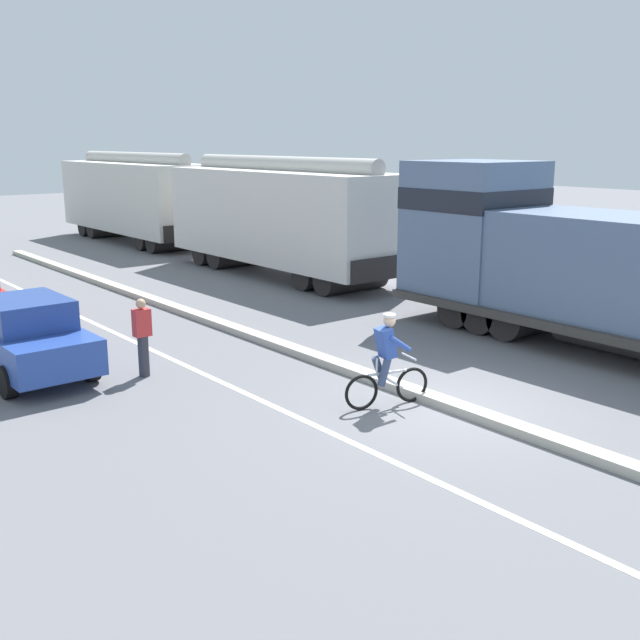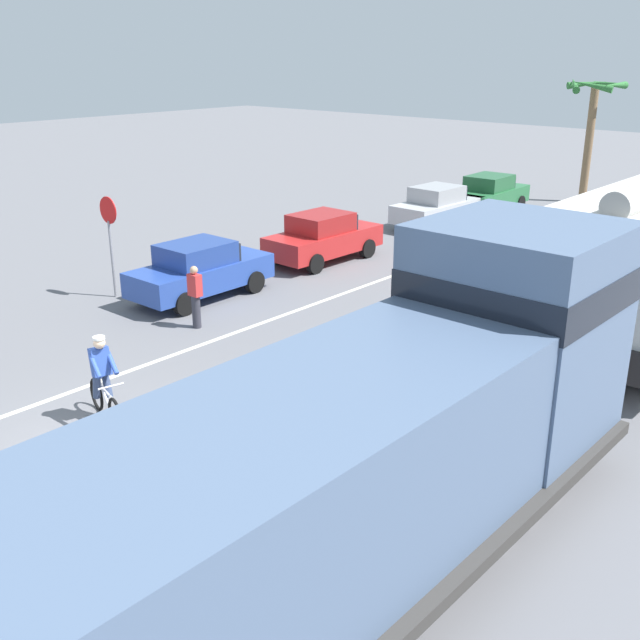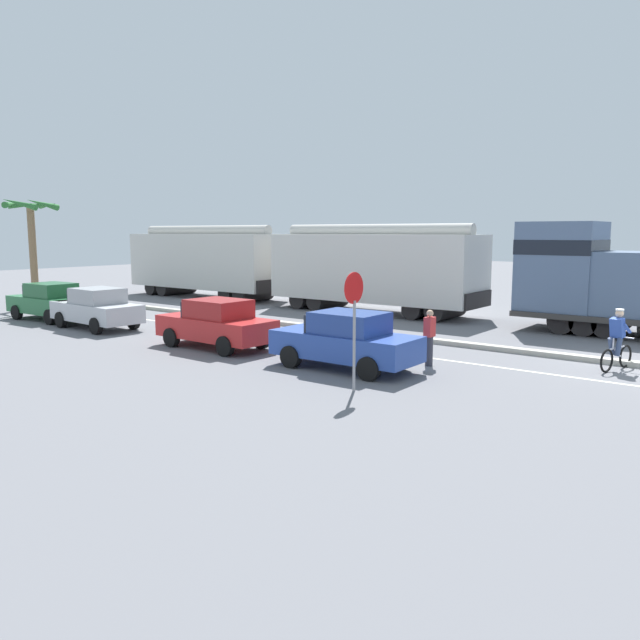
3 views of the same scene
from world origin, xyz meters
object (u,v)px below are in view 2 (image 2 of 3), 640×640
(pedestrian_by_cars, at_px, (195,296))
(parked_car_blue, at_px, (200,270))
(cyclist, at_px, (103,381))
(stop_sign, at_px, (110,227))
(locomotive, at_px, (377,452))
(parked_car_silver, at_px, (438,206))
(palm_tree_near, at_px, (593,110))
(parked_car_red, at_px, (323,237))
(parked_car_green, at_px, (490,194))

(pedestrian_by_cars, bearing_deg, parked_car_blue, 137.40)
(cyclist, bearing_deg, stop_sign, 144.58)
(locomotive, bearing_deg, pedestrian_by_cars, 153.92)
(parked_car_silver, bearing_deg, stop_sign, -98.10)
(cyclist, xyz_separation_m, stop_sign, (-6.32, 4.49, 1.21))
(parked_car_silver, xyz_separation_m, palm_tree_near, (2.20, 8.79, 3.28))
(parked_car_red, relative_size, pedestrian_by_cars, 2.61)
(palm_tree_near, bearing_deg, pedestrian_by_cars, -91.13)
(parked_car_red, distance_m, stop_sign, 7.18)
(parked_car_red, relative_size, palm_tree_near, 0.76)
(parked_car_silver, height_order, cyclist, cyclist)
(parked_car_silver, relative_size, parked_car_green, 1.00)
(cyclist, bearing_deg, parked_car_blue, 126.10)
(parked_car_red, relative_size, cyclist, 2.47)
(locomotive, bearing_deg, cyclist, 179.53)
(parked_car_red, height_order, cyclist, cyclist)
(stop_sign, bearing_deg, palm_tree_near, 79.54)
(parked_car_red, xyz_separation_m, pedestrian_by_cars, (1.77, -6.90, 0.03))
(locomotive, xyz_separation_m, parked_car_silver, (-10.86, 18.22, -0.98))
(parked_car_blue, relative_size, parked_car_silver, 0.99)
(parked_car_blue, distance_m, pedestrian_by_cars, 2.44)
(parked_car_red, relative_size, parked_car_green, 1.00)
(locomotive, relative_size, palm_tree_near, 2.09)
(parked_car_red, bearing_deg, palm_tree_near, 81.94)
(stop_sign, bearing_deg, parked_car_silver, 81.90)
(parked_car_silver, relative_size, pedestrian_by_cars, 2.63)
(stop_sign, relative_size, pedestrian_by_cars, 1.78)
(locomotive, bearing_deg, stop_sign, 160.45)
(parked_car_red, xyz_separation_m, stop_sign, (-1.93, -6.81, 1.21))
(locomotive, distance_m, parked_car_green, 24.46)
(parked_car_blue, bearing_deg, stop_sign, -140.59)
(stop_sign, xyz_separation_m, pedestrian_by_cars, (3.70, -0.09, -1.18))
(palm_tree_near, bearing_deg, cyclist, -85.39)
(cyclist, height_order, palm_tree_near, palm_tree_near)
(parked_car_silver, xyz_separation_m, pedestrian_by_cars, (1.76, -13.77, 0.03))
(parked_car_blue, bearing_deg, locomotive, -29.27)
(cyclist, xyz_separation_m, pedestrian_by_cars, (-2.62, 4.40, 0.03))
(locomotive, xyz_separation_m, parked_car_red, (-10.88, 11.35, -0.98))
(stop_sign, height_order, palm_tree_near, palm_tree_near)
(locomotive, bearing_deg, palm_tree_near, 107.77)
(parked_car_red, bearing_deg, stop_sign, -105.82)
(locomotive, height_order, parked_car_blue, locomotive)
(stop_sign, bearing_deg, cyclist, -35.42)
(parked_car_green, relative_size, pedestrian_by_cars, 2.62)
(parked_car_red, distance_m, cyclist, 12.12)
(parked_car_red, relative_size, parked_car_silver, 0.99)
(stop_sign, bearing_deg, pedestrian_by_cars, -1.42)
(parked_car_silver, bearing_deg, parked_car_red, -90.14)
(parked_car_green, xyz_separation_m, pedestrian_by_cars, (1.58, -17.53, 0.03))
(parked_car_blue, distance_m, parked_car_red, 5.24)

